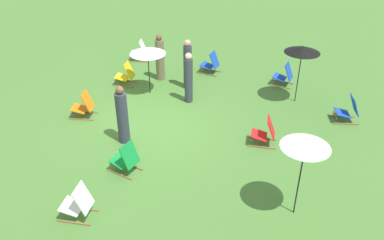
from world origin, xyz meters
The scene contains 17 objects.
ground_plane centered at (0.00, 0.00, 0.00)m, with size 40.00×40.00×0.00m, color #477A33.
deckchair_0 centered at (3.87, 0.02, 0.37)m, with size 0.59×0.83×0.83m.
deckchair_1 centered at (2.12, 0.23, 0.37)m, with size 0.61×0.83×0.83m.
deckchair_2 centered at (-4.26, 0.40, 0.37)m, with size 0.54×0.80×0.83m.
deckchair_3 centered at (0.15, -2.26, 0.37)m, with size 0.66×0.86×0.83m.
deckchair_4 centered at (-2.34, 5.33, 0.37)m, with size 0.67×0.86×0.83m.
deckchair_6 centered at (-4.16, 3.14, 0.37)m, with size 0.55×0.80×0.83m.
deckchair_7 centered at (-0.27, 3.23, 0.37)m, with size 0.58×0.82×0.83m.
deckchair_8 centered at (-4.48, -2.66, 0.37)m, with size 0.66×0.86×0.83m.
deckchair_9 centered at (-2.29, -2.13, 0.37)m, with size 0.60×0.83×0.83m.
umbrella_0 centered at (-1.99, -1.06, 1.54)m, with size 1.19×1.19×1.65m.
umbrella_1 centered at (-3.09, 3.70, 1.80)m, with size 1.11×1.11×1.92m.
umbrella_2 centered at (2.15, 4.37, 1.86)m, with size 1.01×1.01×1.98m.
person_0 centered at (-3.13, -1.16, 0.79)m, with size 0.40×0.40×1.69m.
person_1 centered at (-1.87, 0.40, 0.82)m, with size 0.30×0.30×1.69m.
person_2 centered at (0.93, -0.47, 0.80)m, with size 0.39×0.39×1.70m.
person_3 centered at (-2.82, 0.01, 0.84)m, with size 0.37×0.37×1.75m.
Camera 1 is at (9.01, 4.49, 6.31)m, focal length 37.40 mm.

